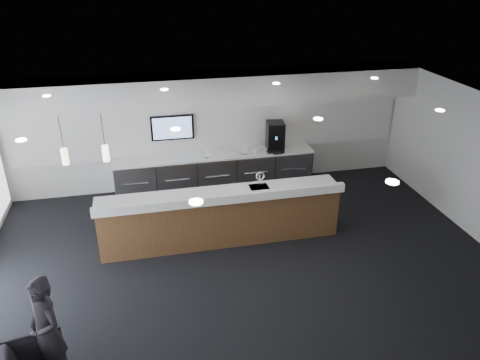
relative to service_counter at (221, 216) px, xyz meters
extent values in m
plane|color=black|center=(0.29, -1.21, -0.58)|extent=(10.00, 10.00, 0.00)
cube|color=black|center=(0.29, -1.21, 2.42)|extent=(10.00, 8.00, 0.02)
cube|color=silver|center=(0.29, 2.79, 0.92)|extent=(10.00, 0.02, 3.00)
cube|color=white|center=(0.29, 2.34, 2.07)|extent=(10.00, 0.90, 0.70)
cube|color=white|center=(0.29, 2.76, 1.02)|extent=(9.80, 0.06, 1.40)
cube|color=gray|center=(0.29, 2.43, -0.13)|extent=(5.00, 0.60, 0.90)
cube|color=white|center=(0.29, 2.43, 0.35)|extent=(5.06, 0.66, 0.05)
cylinder|color=white|center=(-1.71, 2.11, -0.08)|extent=(0.60, 0.02, 0.02)
cylinder|color=white|center=(-0.71, 2.11, -0.08)|extent=(0.60, 0.02, 0.02)
cylinder|color=white|center=(0.29, 2.11, -0.08)|extent=(0.60, 0.02, 0.02)
cylinder|color=white|center=(1.29, 2.11, -0.08)|extent=(0.60, 0.02, 0.02)
cylinder|color=white|center=(2.29, 2.11, -0.08)|extent=(0.60, 0.02, 0.02)
cube|color=black|center=(-0.71, 2.70, 1.07)|extent=(1.05, 0.07, 0.62)
cube|color=blue|center=(-0.71, 2.66, 1.07)|extent=(0.95, 0.01, 0.54)
cylinder|color=beige|center=(-2.11, -0.41, 1.67)|extent=(0.12, 0.12, 0.30)
cylinder|color=beige|center=(-2.81, -0.41, 1.67)|extent=(0.12, 0.12, 0.30)
cube|color=#54351C|center=(0.00, 0.01, -0.05)|extent=(4.93, 0.71, 1.05)
cube|color=white|center=(0.00, 0.01, 0.50)|extent=(5.01, 0.79, 0.06)
cube|color=white|center=(0.00, -0.37, 0.59)|extent=(5.01, 0.14, 0.18)
cylinder|color=white|center=(0.84, 0.11, 0.67)|extent=(0.04, 0.04, 0.28)
torus|color=white|center=(0.84, 0.05, 0.81)|extent=(0.19, 0.03, 0.19)
cube|color=black|center=(1.84, 2.41, 0.75)|extent=(0.48, 0.53, 0.75)
cube|color=white|center=(1.84, 2.15, 0.38)|extent=(0.27, 0.12, 0.02)
cube|color=white|center=(0.10, 2.30, 0.49)|extent=(0.16, 0.06, 0.22)
cube|color=white|center=(1.02, 2.31, 0.49)|extent=(0.18, 0.04, 0.23)
imported|color=black|center=(-2.95, -3.02, 0.27)|extent=(0.71, 0.74, 1.69)
imported|color=white|center=(1.72, 2.34, 0.42)|extent=(0.10, 0.10, 0.09)
imported|color=white|center=(1.58, 2.34, 0.42)|extent=(0.14, 0.14, 0.09)
imported|color=white|center=(1.44, 2.34, 0.42)|extent=(0.12, 0.12, 0.09)
imported|color=white|center=(1.30, 2.34, 0.42)|extent=(0.13, 0.13, 0.09)
imported|color=white|center=(1.16, 2.34, 0.42)|extent=(0.13, 0.13, 0.09)
imported|color=white|center=(1.02, 2.34, 0.42)|extent=(0.11, 0.11, 0.09)
imported|color=white|center=(0.88, 2.34, 0.42)|extent=(0.14, 0.14, 0.09)
imported|color=white|center=(0.74, 2.34, 0.42)|extent=(0.11, 0.11, 0.09)
camera|label=1|loc=(-1.41, -8.30, 4.87)|focal=35.00mm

